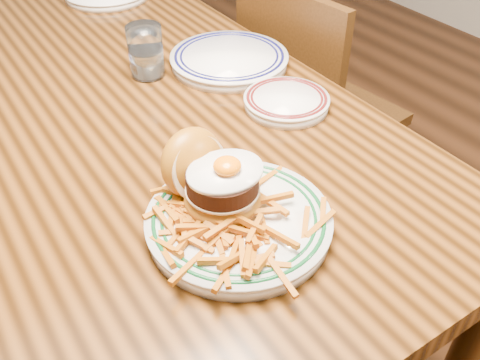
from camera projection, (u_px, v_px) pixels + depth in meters
floor at (163, 306)px, 1.67m from camera, size 6.00×6.00×0.00m
table at (138, 131)px, 1.26m from camera, size 0.85×1.60×0.75m
chair_right at (310, 109)px, 1.70m from camera, size 0.45×0.45×0.88m
main_plate at (231, 206)px, 0.86m from camera, size 0.30×0.32×0.15m
side_plate at (286, 101)px, 1.16m from camera, size 0.19×0.19×0.03m
rear_plate at (229, 59)px, 1.31m from camera, size 0.29×0.29×0.03m
water_glass at (146, 54)px, 1.25m from camera, size 0.08×0.08×0.12m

